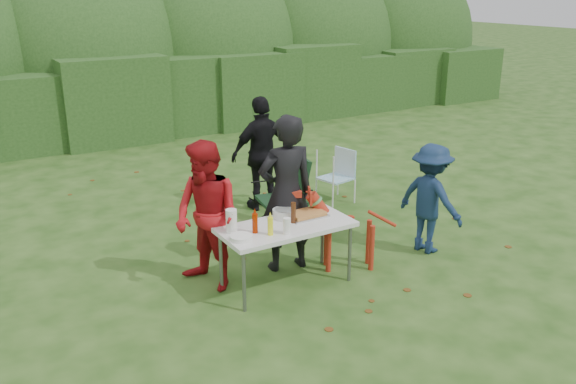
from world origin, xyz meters
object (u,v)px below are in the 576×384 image
camping_chair (281,196)px  lawn_chair (336,176)px  person_red_jacket (207,217)px  beer_bottle (293,213)px  paper_towel_roll (231,221)px  folding_table (286,229)px  dog (349,230)px  person_black_puffy (263,154)px  mustard_bottle (270,226)px  person_cook (286,194)px  ketchup_bottle (255,223)px  child (430,199)px

camping_chair → lawn_chair: 1.53m
person_red_jacket → beer_bottle: (0.86, -0.42, 0.01)m
paper_towel_roll → camping_chair: bearing=42.6°
folding_table → dog: 0.90m
person_black_puffy → mustard_bottle: bearing=64.0°
paper_towel_roll → lawn_chair: bearing=34.9°
person_cook → lawn_chair: (1.88, 1.62, -0.53)m
folding_table → dog: bearing=0.3°
mustard_bottle → ketchup_bottle: 0.18m
person_red_jacket → person_black_puffy: bearing=119.2°
folding_table → person_black_puffy: person_black_puffy is taller
person_cook → paper_towel_roll: (-0.85, -0.28, -0.07)m
ketchup_bottle → paper_towel_roll: (-0.21, 0.14, 0.02)m
child → folding_table: bearing=76.2°
child → mustard_bottle: child is taller
camping_chair → lawn_chair: size_ratio=1.29×
ketchup_bottle → beer_bottle: beer_bottle is taller
folding_table → lawn_chair: (2.12, 2.03, -0.27)m
folding_table → person_red_jacket: 0.89m
lawn_chair → child: bearing=77.4°
person_black_puffy → lawn_chair: bearing=164.4°
folding_table → dog: (0.88, 0.01, -0.19)m
person_red_jacket → lawn_chair: person_red_jacket is taller
dog → mustard_bottle: bearing=34.2°
child → dog: 1.20m
person_cook → mustard_bottle: size_ratio=9.44×
beer_bottle → dog: bearing=-0.9°
folding_table → child: bearing=-3.0°
folding_table → child: (2.05, -0.11, 0.02)m
child → lawn_chair: 2.16m
folding_table → ketchup_bottle: size_ratio=6.82×
dog → ketchup_bottle: dog is taller
child → paper_towel_roll: 2.68m
camping_chair → person_red_jacket: bearing=42.4°
ketchup_bottle → child: bearing=-2.2°
camping_chair → ketchup_bottle: camping_chair is taller
folding_table → beer_bottle: size_ratio=6.25×
dog → mustard_bottle: size_ratio=5.19×
person_cook → person_red_jacket: person_cook is taller
child → lawn_chair: bearing=-12.5°
person_red_jacket → mustard_bottle: 0.75m
folding_table → lawn_chair: size_ratio=1.80×
folding_table → child: 2.06m
lawn_chair → mustard_bottle: size_ratio=4.18×
person_black_puffy → lawn_chair: 1.25m
paper_towel_roll → folding_table: bearing=-11.5°
person_black_puffy → mustard_bottle: person_black_puffy is taller
child → mustard_bottle: (-2.34, -0.04, 0.13)m
beer_bottle → person_cook: bearing=70.3°
dog → beer_bottle: 0.86m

